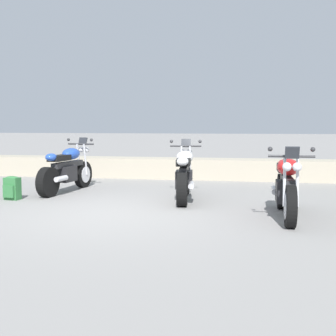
{
  "coord_description": "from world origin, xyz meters",
  "views": [
    {
      "loc": [
        2.18,
        -6.98,
        1.5
      ],
      "look_at": [
        0.74,
        1.2,
        0.65
      ],
      "focal_mm": 46.4,
      "sensor_mm": 36.0,
      "label": 1
    }
  ],
  "objects_px": {
    "motorcycle_blue_near_left": "(67,170)",
    "motorcycle_white_centre": "(184,175)",
    "rider_backpack": "(12,188)",
    "motorcycle_red_far_right": "(287,188)"
  },
  "relations": [
    {
      "from": "motorcycle_white_centre",
      "to": "rider_backpack",
      "type": "relative_size",
      "value": 4.4
    },
    {
      "from": "motorcycle_blue_near_left",
      "to": "rider_backpack",
      "type": "bearing_deg",
      "value": -120.52
    },
    {
      "from": "rider_backpack",
      "to": "motorcycle_white_centre",
      "type": "bearing_deg",
      "value": 10.74
    },
    {
      "from": "motorcycle_red_far_right",
      "to": "rider_backpack",
      "type": "xyz_separation_m",
      "value": [
        -5.19,
        0.75,
        -0.24
      ]
    },
    {
      "from": "motorcycle_blue_near_left",
      "to": "motorcycle_white_centre",
      "type": "xyz_separation_m",
      "value": [
        2.67,
        -0.51,
        0.0
      ]
    },
    {
      "from": "rider_backpack",
      "to": "motorcycle_blue_near_left",
      "type": "bearing_deg",
      "value": 59.48
    },
    {
      "from": "motorcycle_blue_near_left",
      "to": "motorcycle_red_far_right",
      "type": "bearing_deg",
      "value": -22.76
    },
    {
      "from": "motorcycle_white_centre",
      "to": "rider_backpack",
      "type": "height_order",
      "value": "motorcycle_white_centre"
    },
    {
      "from": "motorcycle_red_far_right",
      "to": "motorcycle_blue_near_left",
      "type": "bearing_deg",
      "value": 157.24
    },
    {
      "from": "motorcycle_blue_near_left",
      "to": "motorcycle_white_centre",
      "type": "height_order",
      "value": "same"
    }
  ]
}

